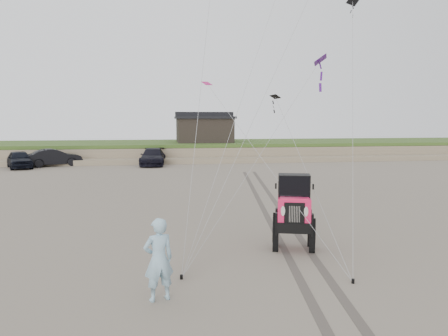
{
  "coord_description": "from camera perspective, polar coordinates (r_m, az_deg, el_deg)",
  "views": [
    {
      "loc": [
        -3.37,
        -11.59,
        4.25
      ],
      "look_at": [
        -1.09,
        3.0,
        2.6
      ],
      "focal_mm": 35.0,
      "sensor_mm": 36.0,
      "label": 1
    }
  ],
  "objects": [
    {
      "name": "ground",
      "position": [
        12.8,
        7.09,
        -13.07
      ],
      "size": [
        160.0,
        160.0,
        0.0
      ],
      "primitive_type": "plane",
      "color": "#6B6054",
      "rests_on": "ground"
    },
    {
      "name": "dune_ridge",
      "position": [
        49.32,
        -4.96,
        2.36
      ],
      "size": [
        160.0,
        14.25,
        1.73
      ],
      "color": "#7A6B54",
      "rests_on": "ground"
    },
    {
      "name": "cabin",
      "position": [
        48.9,
        -2.6,
        5.18
      ],
      "size": [
        6.4,
        5.4,
        3.35
      ],
      "color": "black",
      "rests_on": "dune_ridge"
    },
    {
      "name": "truck_a",
      "position": [
        42.18,
        -25.16,
        1.04
      ],
      "size": [
        3.39,
        4.89,
        1.54
      ],
      "primitive_type": "imported",
      "rotation": [
        0.0,
        0.0,
        0.38
      ],
      "color": "black",
      "rests_on": "ground"
    },
    {
      "name": "truck_b",
      "position": [
        42.71,
        -21.29,
        1.28
      ],
      "size": [
        5.04,
        3.31,
        1.57
      ],
      "primitive_type": "imported",
      "rotation": [
        0.0,
        0.0,
        1.95
      ],
      "color": "black",
      "rests_on": "ground"
    },
    {
      "name": "truck_c",
      "position": [
        41.16,
        -9.28,
        1.45
      ],
      "size": [
        2.56,
        5.51,
        1.56
      ],
      "primitive_type": "imported",
      "rotation": [
        0.0,
        0.0,
        -0.07
      ],
      "color": "black",
      "rests_on": "ground"
    },
    {
      "name": "jeep",
      "position": [
        14.49,
        9.08,
        -6.72
      ],
      "size": [
        3.64,
        5.71,
        1.97
      ],
      "primitive_type": null,
      "rotation": [
        0.0,
        0.0,
        -0.28
      ],
      "color": "#ED1E54",
      "rests_on": "ground"
    },
    {
      "name": "man",
      "position": [
        10.53,
        -8.54,
        -11.73
      ],
      "size": [
        0.83,
        0.67,
        1.98
      ],
      "primitive_type": "imported",
      "rotation": [
        0.0,
        0.0,
        3.45
      ],
      "color": "#82B5C9",
      "rests_on": "ground"
    },
    {
      "name": "kite_flock",
      "position": [
        23.18,
        10.05,
        18.32
      ],
      "size": [
        7.16,
        8.55,
        7.55
      ],
      "color": "red",
      "rests_on": "ground"
    },
    {
      "name": "stake_main",
      "position": [
        12.06,
        -5.59,
        -13.98
      ],
      "size": [
        0.08,
        0.08,
        0.12
      ],
      "primitive_type": "cylinder",
      "color": "black",
      "rests_on": "ground"
    },
    {
      "name": "stake_aux",
      "position": [
        12.2,
        16.5,
        -13.98
      ],
      "size": [
        0.08,
        0.08,
        0.12
      ],
      "primitive_type": "cylinder",
      "color": "black",
      "rests_on": "ground"
    },
    {
      "name": "tire_tracks",
      "position": [
        20.75,
        6.33,
        -5.47
      ],
      "size": [
        5.22,
        29.74,
        0.01
      ],
      "color": "#4C443D",
      "rests_on": "ground"
    }
  ]
}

